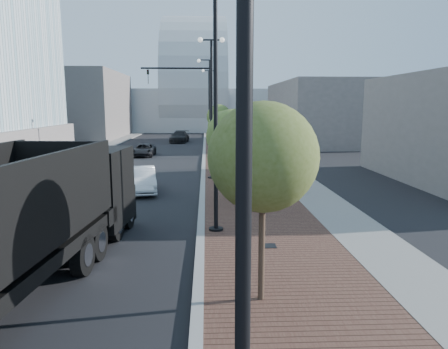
{
  "coord_description": "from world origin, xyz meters",
  "views": [
    {
      "loc": [
        0.25,
        -5.92,
        4.95
      ],
      "look_at": [
        1.0,
        12.0,
        2.0
      ],
      "focal_mm": 33.61,
      "sensor_mm": 36.0,
      "label": 1
    }
  ],
  "objects_px": {
    "dump_truck": "(49,217)",
    "white_sedan": "(142,180)",
    "pedestrian": "(293,176)",
    "dark_car_mid": "(144,150)"
  },
  "relations": [
    {
      "from": "white_sedan",
      "to": "dark_car_mid",
      "type": "height_order",
      "value": "white_sedan"
    },
    {
      "from": "dump_truck",
      "to": "pedestrian",
      "type": "relative_size",
      "value": 6.83
    },
    {
      "from": "dump_truck",
      "to": "white_sedan",
      "type": "relative_size",
      "value": 3.21
    },
    {
      "from": "dump_truck",
      "to": "white_sedan",
      "type": "distance_m",
      "value": 11.59
    },
    {
      "from": "dark_car_mid",
      "to": "pedestrian",
      "type": "distance_m",
      "value": 21.55
    },
    {
      "from": "dark_car_mid",
      "to": "pedestrian",
      "type": "height_order",
      "value": "pedestrian"
    },
    {
      "from": "dump_truck",
      "to": "dark_car_mid",
      "type": "distance_m",
      "value": 29.23
    },
    {
      "from": "dump_truck",
      "to": "white_sedan",
      "type": "bearing_deg",
      "value": 89.93
    },
    {
      "from": "white_sedan",
      "to": "pedestrian",
      "type": "height_order",
      "value": "pedestrian"
    },
    {
      "from": "dump_truck",
      "to": "pedestrian",
      "type": "xyz_separation_m",
      "value": [
        9.69,
        10.72,
        -0.59
      ]
    }
  ]
}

